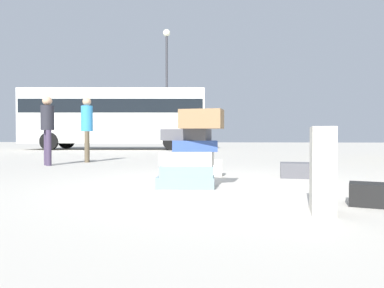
{
  "coord_description": "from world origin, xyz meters",
  "views": [
    {
      "loc": [
        0.13,
        -4.77,
        0.66
      ],
      "look_at": [
        -0.39,
        0.71,
        0.55
      ],
      "focal_mm": 33.52,
      "sensor_mm": 36.0,
      "label": 1
    }
  ],
  "objects": [
    {
      "name": "suitcase_cream_behind_tower",
      "position": [
        0.96,
        -1.58,
        0.37
      ],
      "size": [
        0.25,
        0.41,
        0.75
      ],
      "primitive_type": "cube",
      "rotation": [
        0.0,
        0.0,
        -0.16
      ],
      "color": "beige",
      "rests_on": "ground"
    },
    {
      "name": "parked_bus",
      "position": [
        -5.78,
        14.0,
        1.83
      ],
      "size": [
        9.68,
        3.43,
        3.15
      ],
      "rotation": [
        0.0,
        0.0,
        0.1
      ],
      "color": "silver",
      "rests_on": "ground"
    },
    {
      "name": "suitcase_charcoal_upright_blue",
      "position": [
        1.28,
        1.15,
        0.12
      ],
      "size": [
        0.57,
        0.46,
        0.24
      ],
      "primitive_type": "cube",
      "rotation": [
        0.0,
        0.0,
        -0.13
      ],
      "color": "#4C4C51",
      "rests_on": "ground"
    },
    {
      "name": "suitcase_black_foreground_far",
      "position": [
        1.6,
        -1.24,
        0.11
      ],
      "size": [
        0.64,
        0.48,
        0.22
      ],
      "primitive_type": "cube",
      "rotation": [
        0.0,
        0.0,
        -0.34
      ],
      "color": "black",
      "rests_on": "ground"
    },
    {
      "name": "person_bearded_onlooker",
      "position": [
        -3.99,
        3.16,
        0.96
      ],
      "size": [
        0.3,
        0.3,
        1.61
      ],
      "rotation": [
        0.0,
        0.0,
        -0.88
      ],
      "color": "#3F334C",
      "rests_on": "ground"
    },
    {
      "name": "suitcase_cream_right_side",
      "position": [
        -0.19,
        1.31,
        0.14
      ],
      "size": [
        0.51,
        0.29,
        0.27
      ],
      "primitive_type": "cube",
      "rotation": [
        0.0,
        0.0,
        0.01
      ],
      "color": "beige",
      "rests_on": "ground"
    },
    {
      "name": "ground_plane",
      "position": [
        0.0,
        0.0,
        0.0
      ],
      "size": [
        80.0,
        80.0,
        0.0
      ],
      "primitive_type": "plane",
      "color": "#ADA89E"
    },
    {
      "name": "suitcase_tower",
      "position": [
        -0.34,
        -0.13,
        0.44
      ],
      "size": [
        0.87,
        0.7,
        1.0
      ],
      "color": "gray",
      "rests_on": "ground"
    },
    {
      "name": "lamp_post",
      "position": [
        -2.89,
        13.35,
        4.01
      ],
      "size": [
        0.36,
        0.36,
        6.14
      ],
      "color": "#333338",
      "rests_on": "ground"
    },
    {
      "name": "person_tourist_with_camera",
      "position": [
        -3.5,
        4.31,
        1.01
      ],
      "size": [
        0.3,
        0.33,
        1.69
      ],
      "rotation": [
        0.0,
        0.0,
        -1.24
      ],
      "color": "brown",
      "rests_on": "ground"
    }
  ]
}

